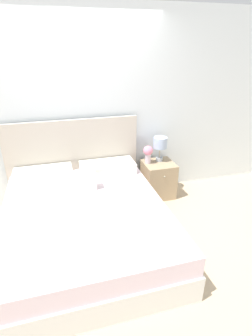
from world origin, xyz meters
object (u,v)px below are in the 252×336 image
(flower_vase, at_px, (148,153))
(bed, at_px, (85,219))
(table_lamp, at_px, (160,144))
(nightstand, at_px, (158,179))

(flower_vase, bearing_deg, bed, -143.48)
(table_lamp, bearing_deg, flower_vase, -170.43)
(bed, relative_size, nightstand, 3.89)
(nightstand, relative_size, flower_vase, 2.02)
(nightstand, bearing_deg, bed, -148.83)
(bed, xyz_separation_m, table_lamp, (1.23, 0.80, 0.52))
(bed, distance_m, flower_vase, 1.36)
(nightstand, bearing_deg, flower_vase, 164.14)
(bed, height_order, flower_vase, bed)
(table_lamp, bearing_deg, nightstand, -112.99)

